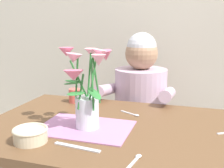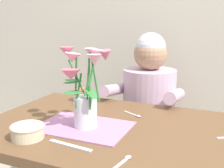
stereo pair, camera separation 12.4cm
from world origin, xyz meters
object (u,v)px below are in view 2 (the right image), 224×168
at_px(ceramic_bowl, 28,131).
at_px(dinner_knife, 70,145).
at_px(flower_vase, 84,89).
at_px(seated_person, 148,120).
at_px(tea_cup, 81,95).

relative_size(ceramic_bowl, dinner_knife, 0.72).
bearing_deg(flower_vase, seated_person, 81.56).
height_order(ceramic_bowl, tea_cup, tea_cup).
height_order(seated_person, ceramic_bowl, seated_person).
distance_m(seated_person, ceramic_bowl, 0.93).
bearing_deg(ceramic_bowl, tea_cup, 96.65).
relative_size(flower_vase, tea_cup, 3.79).
height_order(flower_vase, dinner_knife, flower_vase).
xyz_separation_m(seated_person, dinner_knife, (-0.06, -0.87, 0.18)).
xyz_separation_m(ceramic_bowl, tea_cup, (-0.06, 0.55, 0.01)).
bearing_deg(seated_person, flower_vase, -98.31).
relative_size(dinner_knife, tea_cup, 2.04).
bearing_deg(tea_cup, flower_vase, -58.60).
bearing_deg(tea_cup, seated_person, 45.56).
height_order(ceramic_bowl, dinner_knife, ceramic_bowl).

